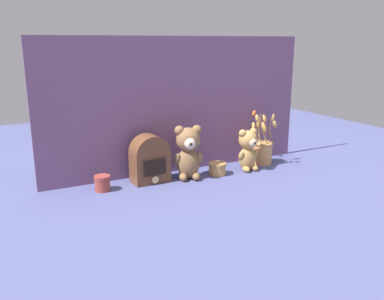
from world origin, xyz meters
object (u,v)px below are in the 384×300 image
flower_vase (263,149)px  decorative_tin_short (217,169)px  vintage_radio (150,160)px  decorative_tin_tall (102,183)px  teddy_bear_large (188,151)px  teddy_bear_medium (248,149)px

flower_vase → decorative_tin_short: bearing=-170.6°
flower_vase → decorative_tin_short: (-0.34, -0.06, -0.05)m
vintage_radio → decorative_tin_tall: vintage_radio is taller
flower_vase → vintage_radio: flower_vase is taller
teddy_bear_large → flower_vase: (0.51, 0.04, -0.06)m
teddy_bear_large → vintage_radio: bearing=167.2°
flower_vase → decorative_tin_tall: size_ratio=3.99×
flower_vase → decorative_tin_short: flower_vase is taller
teddy_bear_large → decorative_tin_tall: 0.47m
teddy_bear_medium → decorative_tin_tall: 0.82m
teddy_bear_large → decorative_tin_short: bearing=-5.1°
teddy_bear_large → vintage_radio: (-0.20, 0.04, -0.03)m
teddy_bear_large → decorative_tin_short: size_ratio=2.95×
decorative_tin_tall → teddy_bear_large: bearing=-3.3°
teddy_bear_large → flower_vase: size_ratio=0.92×
teddy_bear_medium → flower_vase: size_ratio=0.76×
decorative_tin_tall → decorative_tin_short: decorative_tin_tall is taller
teddy_bear_medium → decorative_tin_short: bearing=177.5°
teddy_bear_large → flower_vase: flower_vase is taller
teddy_bear_medium → flower_vase: (0.15, 0.06, -0.03)m
flower_vase → decorative_tin_short: 0.35m
decorative_tin_tall → decorative_tin_short: bearing=-3.8°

